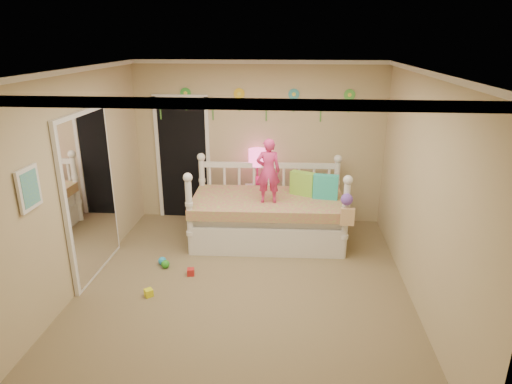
# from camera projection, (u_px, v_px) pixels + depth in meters

# --- Properties ---
(floor) EXTENTS (4.00, 4.50, 0.01)m
(floor) POSITION_uv_depth(u_px,v_px,m) (244.00, 288.00, 5.46)
(floor) COLOR #7F684C
(floor) RESTS_ON ground
(ceiling) EXTENTS (4.00, 4.50, 0.01)m
(ceiling) POSITION_uv_depth(u_px,v_px,m) (242.00, 70.00, 4.60)
(ceiling) COLOR white
(ceiling) RESTS_ON floor
(back_wall) EXTENTS (4.00, 0.01, 2.60)m
(back_wall) POSITION_uv_depth(u_px,v_px,m) (258.00, 144.00, 7.15)
(back_wall) COLOR tan
(back_wall) RESTS_ON floor
(left_wall) EXTENTS (0.01, 4.50, 2.60)m
(left_wall) POSITION_uv_depth(u_px,v_px,m) (73.00, 184.00, 5.19)
(left_wall) COLOR tan
(left_wall) RESTS_ON floor
(right_wall) EXTENTS (0.01, 4.50, 2.60)m
(right_wall) POSITION_uv_depth(u_px,v_px,m) (423.00, 193.00, 4.87)
(right_wall) COLOR tan
(right_wall) RESTS_ON floor
(crown_molding) EXTENTS (4.00, 4.50, 0.06)m
(crown_molding) POSITION_uv_depth(u_px,v_px,m) (242.00, 73.00, 4.61)
(crown_molding) COLOR white
(crown_molding) RESTS_ON ceiling
(daybed) EXTENTS (2.30, 1.29, 1.23)m
(daybed) POSITION_uv_depth(u_px,v_px,m) (268.00, 202.00, 6.57)
(daybed) COLOR white
(daybed) RESTS_ON floor
(pillow_turquoise) EXTENTS (0.37, 0.17, 0.36)m
(pillow_turquoise) POSITION_uv_depth(u_px,v_px,m) (326.00, 187.00, 6.45)
(pillow_turquoise) COLOR #22AA83
(pillow_turquoise) RESTS_ON daybed
(pillow_lime) EXTENTS (0.39, 0.28, 0.35)m
(pillow_lime) POSITION_uv_depth(u_px,v_px,m) (303.00, 183.00, 6.61)
(pillow_lime) COLOR #92DD43
(pillow_lime) RESTS_ON daybed
(child) EXTENTS (0.36, 0.25, 0.93)m
(child) POSITION_uv_depth(u_px,v_px,m) (268.00, 171.00, 6.22)
(child) COLOR #E3337C
(child) RESTS_ON daybed
(nightstand) EXTENTS (0.42, 0.34, 0.64)m
(nightstand) POSITION_uv_depth(u_px,v_px,m) (257.00, 204.00, 7.30)
(nightstand) COLOR white
(nightstand) RESTS_ON floor
(table_lamp) EXTENTS (0.28, 0.28, 0.61)m
(table_lamp) POSITION_uv_depth(u_px,v_px,m) (257.00, 162.00, 7.06)
(table_lamp) COLOR #EE1F76
(table_lamp) RESTS_ON nightstand
(closet_doorway) EXTENTS (0.90, 0.04, 2.07)m
(closet_doorway) POSITION_uv_depth(u_px,v_px,m) (183.00, 158.00, 7.32)
(closet_doorway) COLOR black
(closet_doorway) RESTS_ON back_wall
(flower_decals) EXTENTS (3.40, 0.02, 0.50)m
(flower_decals) POSITION_uv_depth(u_px,v_px,m) (253.00, 104.00, 6.93)
(flower_decals) COLOR #B2668C
(flower_decals) RESTS_ON back_wall
(mirror_closet) EXTENTS (0.07, 1.30, 2.10)m
(mirror_closet) POSITION_uv_depth(u_px,v_px,m) (91.00, 195.00, 5.55)
(mirror_closet) COLOR white
(mirror_closet) RESTS_ON left_wall
(wall_picture) EXTENTS (0.05, 0.34, 0.42)m
(wall_picture) POSITION_uv_depth(u_px,v_px,m) (29.00, 188.00, 4.26)
(wall_picture) COLOR white
(wall_picture) RESTS_ON left_wall
(hanging_bag) EXTENTS (0.20, 0.16, 0.36)m
(hanging_bag) POSITION_uv_depth(u_px,v_px,m) (346.00, 211.00, 5.88)
(hanging_bag) COLOR beige
(hanging_bag) RESTS_ON daybed
(toy_scatter) EXTENTS (0.95, 1.39, 0.11)m
(toy_scatter) POSITION_uv_depth(u_px,v_px,m) (182.00, 280.00, 5.54)
(toy_scatter) COLOR #996666
(toy_scatter) RESTS_ON floor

